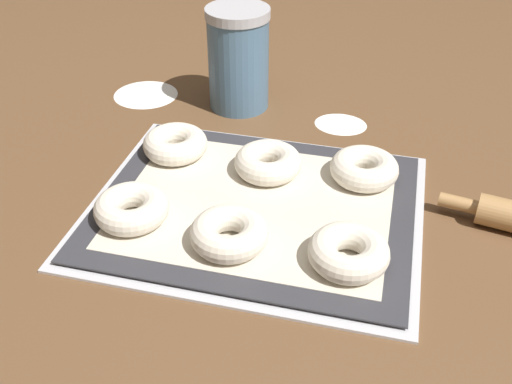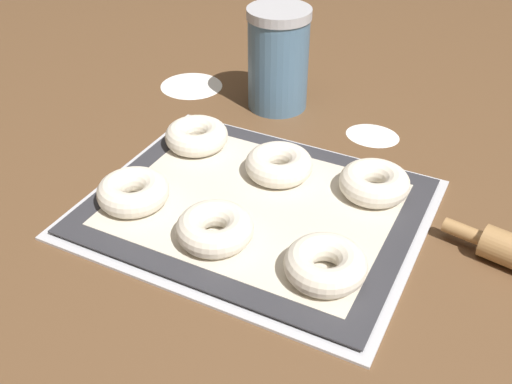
# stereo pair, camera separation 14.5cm
# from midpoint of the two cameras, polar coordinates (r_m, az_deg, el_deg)

# --- Properties ---
(ground_plane) EXTENTS (2.80, 2.80, 0.00)m
(ground_plane) POSITION_cam_midpoint_polar(r_m,az_deg,el_deg) (0.82, 5.29, -2.18)
(ground_plane) COLOR brown
(baking_tray) EXTENTS (0.45, 0.37, 0.01)m
(baking_tray) POSITION_cam_midpoint_polar(r_m,az_deg,el_deg) (0.82, 5.04, -1.73)
(baking_tray) COLOR silver
(baking_tray) RESTS_ON ground_plane
(baking_mat) EXTENTS (0.43, 0.34, 0.00)m
(baking_mat) POSITION_cam_midpoint_polar(r_m,az_deg,el_deg) (0.82, 5.06, -1.43)
(baking_mat) COLOR #333338
(baking_mat) RESTS_ON baking_tray
(bagel_front_left) EXTENTS (0.10, 0.10, 0.04)m
(bagel_front_left) POSITION_cam_midpoint_polar(r_m,az_deg,el_deg) (0.81, -6.70, -0.31)
(bagel_front_left) COLOR silver
(bagel_front_left) RESTS_ON baking_mat
(bagel_front_center) EXTENTS (0.10, 0.10, 0.04)m
(bagel_front_center) POSITION_cam_midpoint_polar(r_m,az_deg,el_deg) (0.74, 1.60, -3.88)
(bagel_front_center) COLOR silver
(bagel_front_center) RESTS_ON baking_mat
(bagel_front_right) EXTENTS (0.10, 0.10, 0.04)m
(bagel_front_right) POSITION_cam_midpoint_polar(r_m,az_deg,el_deg) (0.71, 12.54, -7.19)
(bagel_front_right) COLOR silver
(bagel_front_right) RESTS_ON baking_mat
(bagel_back_left) EXTENTS (0.10, 0.10, 0.04)m
(bagel_back_left) POSITION_cam_midpoint_polar(r_m,az_deg,el_deg) (0.93, -1.26, 5.12)
(bagel_back_left) COLOR silver
(bagel_back_left) RESTS_ON baking_mat
(bagel_back_center) EXTENTS (0.10, 0.10, 0.04)m
(bagel_back_center) POSITION_cam_midpoint_polar(r_m,az_deg,el_deg) (0.86, 7.00, 2.33)
(bagel_back_center) COLOR silver
(bagel_back_center) RESTS_ON baking_mat
(bagel_back_right) EXTENTS (0.10, 0.10, 0.04)m
(bagel_back_right) POSITION_cam_midpoint_polar(r_m,az_deg,el_deg) (0.85, 16.04, 0.54)
(bagel_back_right) COLOR silver
(bagel_back_right) RESTS_ON baking_mat
(flour_canister) EXTENTS (0.11, 0.11, 0.18)m
(flour_canister) POSITION_cam_midpoint_polar(r_m,az_deg,el_deg) (1.04, 6.19, 12.31)
(flour_canister) COLOR slate
(flour_canister) RESTS_ON ground_plane
(flour_patch_near) EXTENTS (0.12, 0.11, 0.00)m
(flour_patch_near) POSITION_cam_midpoint_polar(r_m,az_deg,el_deg) (1.15, -2.57, 9.95)
(flour_patch_near) COLOR white
(flour_patch_near) RESTS_ON ground_plane
(flour_patch_far) EXTENTS (0.09, 0.07, 0.00)m
(flour_patch_far) POSITION_cam_midpoint_polar(r_m,az_deg,el_deg) (1.02, 15.11, 5.04)
(flour_patch_far) COLOR white
(flour_patch_far) RESTS_ON ground_plane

